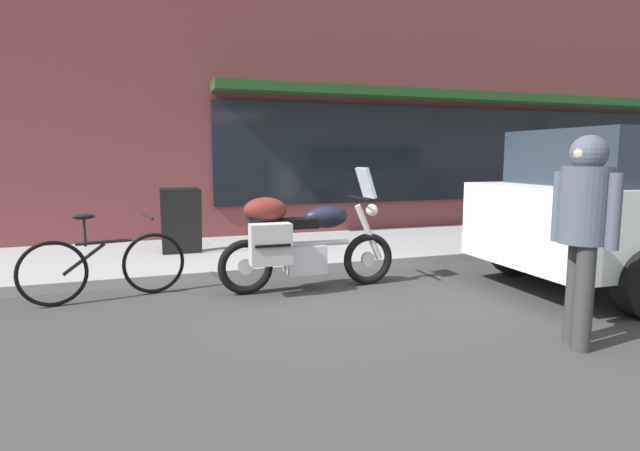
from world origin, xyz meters
TOP-DOWN VIEW (x-y plane):
  - ground_plane at (0.00, 0.00)m, footprint 80.00×80.00m
  - storefront_building at (7.78, 4.27)m, footprint 23.56×0.90m
  - touring_motorcycle at (0.00, 0.63)m, footprint 2.07×0.65m
  - parked_bicycle at (-2.03, 0.96)m, footprint 1.65×0.53m
  - pedestrian_walking at (1.61, -1.74)m, footprint 0.44×0.55m
  - sandwich_board_sign at (-1.11, 2.73)m, footprint 0.55×0.41m

SIDE VIEW (x-z plane):
  - ground_plane at x=0.00m, z-range 0.00..0.00m
  - parked_bicycle at x=-2.03m, z-range -0.09..0.83m
  - sandwich_board_sign at x=-1.11m, z-range 0.12..1.06m
  - touring_motorcycle at x=0.00m, z-range -0.10..1.29m
  - pedestrian_walking at x=1.61m, z-range 0.21..1.89m
  - storefront_building at x=7.78m, z-range -0.08..6.91m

